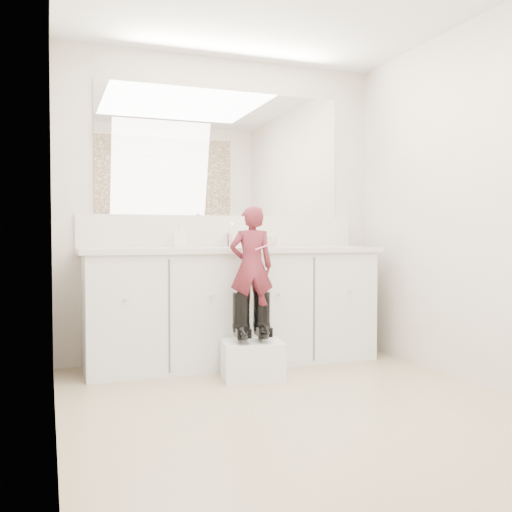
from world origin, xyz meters
name	(u,v)px	position (x,y,z in m)	size (l,w,h in m)	color
floor	(300,408)	(0.00, 0.00, 0.00)	(3.00, 3.00, 0.00)	#948161
wall_back	(223,208)	(0.00, 1.50, 1.20)	(2.60, 2.60, 0.00)	beige
wall_front	(501,164)	(0.00, -1.50, 1.20)	(2.60, 2.60, 0.00)	beige
wall_left	(53,189)	(-1.30, 0.00, 1.20)	(3.00, 3.00, 0.00)	beige
wall_right	(486,201)	(1.30, 0.00, 1.20)	(3.00, 3.00, 0.00)	beige
vanity_cabinet	(233,308)	(0.00, 1.23, 0.42)	(2.20, 0.55, 0.85)	silver
countertop	(234,250)	(0.00, 1.21, 0.87)	(2.28, 0.58, 0.04)	beige
backsplash	(223,231)	(0.00, 1.49, 1.02)	(2.28, 0.03, 0.25)	beige
mirror	(223,153)	(0.00, 1.49, 1.64)	(2.00, 0.02, 1.00)	white
dot_panel	(501,19)	(0.00, -1.49, 1.65)	(2.00, 0.01, 1.20)	#472819
faucet	(227,241)	(0.00, 1.38, 0.94)	(0.08, 0.08, 0.10)	silver
cup	(273,242)	(0.33, 1.25, 0.93)	(0.09, 0.09, 0.08)	beige
soap_bottle	(181,235)	(-0.39, 1.30, 0.98)	(0.08, 0.09, 0.19)	silver
step_stool	(252,360)	(-0.02, 0.74, 0.13)	(0.40, 0.34, 0.26)	white
boot_left	(241,317)	(-0.10, 0.75, 0.42)	(0.12, 0.22, 0.34)	black
boot_right	(262,316)	(0.05, 0.75, 0.42)	(0.12, 0.22, 0.34)	black
toddler	(251,266)	(-0.02, 0.75, 0.77)	(0.30, 0.20, 0.82)	#9A2F40
toothbrush	(265,246)	(0.05, 0.68, 0.91)	(0.01, 0.01, 0.14)	pink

